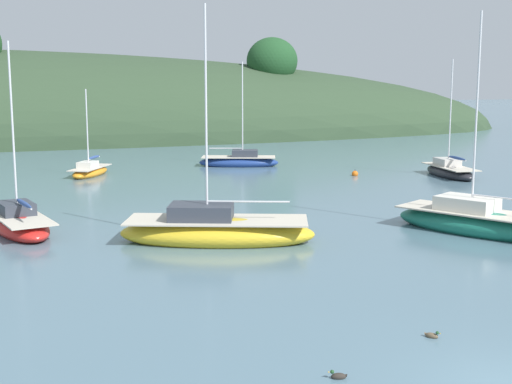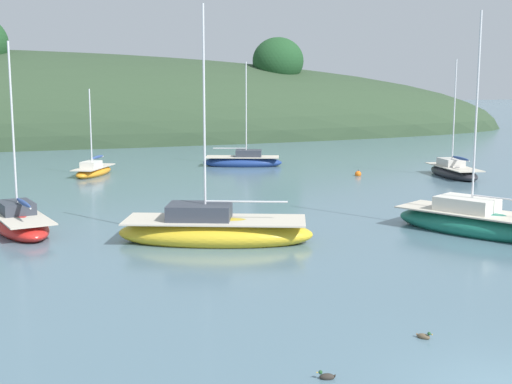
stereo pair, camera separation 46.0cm
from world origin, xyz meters
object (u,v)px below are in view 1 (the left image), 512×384
object	(u,v)px
sailboat_white_near	(239,161)
sailboat_navy_dinghy	(216,231)
sailboat_yellow_far	(19,223)
duck_straggler	(432,336)
mooring_buoy_channel	(355,174)
sailboat_teal_outer	(90,171)
sailboat_blue_center	(478,222)
sailboat_cream_ketch	(450,171)
duck_lone_right	(338,376)

from	to	relation	value
sailboat_white_near	sailboat_navy_dinghy	size ratio (longest dim) A/B	0.84
sailboat_yellow_far	duck_straggler	size ratio (longest dim) A/B	22.04
sailboat_navy_dinghy	mooring_buoy_channel	bearing A→B (deg)	50.49
sailboat_navy_dinghy	duck_straggler	distance (m)	12.28
sailboat_navy_dinghy	mooring_buoy_channel	size ratio (longest dim) A/B	18.02
sailboat_teal_outer	sailboat_navy_dinghy	distance (m)	22.43
sailboat_blue_center	mooring_buoy_channel	world-z (taller)	sailboat_blue_center
sailboat_cream_ketch	mooring_buoy_channel	size ratio (longest dim) A/B	15.08
sailboat_yellow_far	sailboat_blue_center	size ratio (longest dim) A/B	0.87
sailboat_yellow_far	sailboat_blue_center	world-z (taller)	sailboat_blue_center
sailboat_navy_dinghy	duck_straggler	xyz separation A→B (m)	(2.86, -11.93, -0.41)
duck_lone_right	sailboat_white_near	bearing A→B (deg)	78.05
sailboat_teal_outer	sailboat_blue_center	world-z (taller)	sailboat_blue_center
duck_straggler	sailboat_yellow_far	bearing A→B (deg)	123.05
sailboat_teal_outer	sailboat_white_near	bearing A→B (deg)	11.21
sailboat_white_near	sailboat_cream_ketch	distance (m)	15.71
sailboat_teal_outer	sailboat_white_near	xyz separation A→B (m)	(11.34, 2.25, 0.06)
mooring_buoy_channel	duck_straggler	xyz separation A→B (m)	(-10.99, -28.72, -0.07)
sailboat_white_near	duck_lone_right	bearing A→B (deg)	-101.95
sailboat_yellow_far	sailboat_white_near	distance (m)	25.22
duck_straggler	sailboat_white_near	bearing A→B (deg)	82.55
sailboat_navy_dinghy	sailboat_blue_center	distance (m)	11.39
sailboat_white_near	sailboat_cream_ketch	xyz separation A→B (m)	(12.32, -9.76, -0.00)
sailboat_yellow_far	duck_straggler	world-z (taller)	sailboat_yellow_far
duck_lone_right	sailboat_navy_dinghy	bearing A→B (deg)	88.23
sailboat_navy_dinghy	sailboat_teal_outer	bearing A→B (deg)	99.58
sailboat_blue_center	sailboat_cream_ketch	bearing A→B (deg)	61.76
sailboat_white_near	duck_straggler	bearing A→B (deg)	-97.45
duck_lone_right	mooring_buoy_channel	bearing A→B (deg)	64.81
sailboat_navy_dinghy	sailboat_blue_center	xyz separation A→B (m)	(11.29, -1.46, -0.02)
sailboat_cream_ketch	sailboat_yellow_far	bearing A→B (deg)	-159.64
mooring_buoy_channel	duck_straggler	distance (m)	30.75
sailboat_teal_outer	sailboat_yellow_far	bearing A→B (deg)	-102.67
sailboat_white_near	sailboat_blue_center	bearing A→B (deg)	-81.87
sailboat_white_near	mooring_buoy_channel	size ratio (longest dim) A/B	15.06
sailboat_teal_outer	duck_straggler	xyz separation A→B (m)	(6.59, -34.04, -0.26)
sailboat_yellow_far	mooring_buoy_channel	size ratio (longest dim) A/B	15.50
sailboat_white_near	sailboat_cream_ketch	world-z (taller)	sailboat_cream_ketch
sailboat_yellow_far	sailboat_cream_ketch	size ratio (longest dim) A/B	1.03
sailboat_navy_dinghy	sailboat_cream_ketch	distance (m)	24.70
sailboat_teal_outer	duck_lone_right	xyz separation A→B (m)	(3.32, -35.64, -0.26)
sailboat_blue_center	duck_straggler	distance (m)	13.45
sailboat_yellow_far	duck_lone_right	size ratio (longest dim) A/B	19.79
sailboat_teal_outer	duck_straggler	world-z (taller)	sailboat_teal_outer
sailboat_white_near	duck_lone_right	distance (m)	38.73
sailboat_teal_outer	sailboat_blue_center	size ratio (longest dim) A/B	0.63
sailboat_blue_center	mooring_buoy_channel	bearing A→B (deg)	82.04
sailboat_cream_ketch	duck_lone_right	xyz separation A→B (m)	(-20.34, -28.13, -0.32)
sailboat_blue_center	sailboat_yellow_far	bearing A→B (deg)	163.03
sailboat_teal_outer	sailboat_white_near	size ratio (longest dim) A/B	0.75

